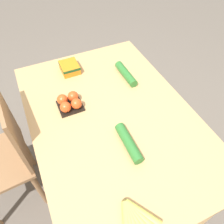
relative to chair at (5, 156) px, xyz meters
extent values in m
plane|color=#665B51|center=(-0.14, -0.67, -0.49)|extent=(12.00, 12.00, 0.00)
cube|color=tan|center=(-0.14, -0.67, 0.21)|extent=(1.37, 0.94, 0.03)
cylinder|color=tan|center=(-0.77, -1.08, -0.15)|extent=(0.06, 0.06, 0.69)
cylinder|color=tan|center=(0.48, -1.08, -0.15)|extent=(0.06, 0.06, 0.69)
cylinder|color=tan|center=(0.48, -0.27, -0.15)|extent=(0.06, 0.06, 0.69)
cube|color=#8E6642|center=(0.01, -0.12, 0.21)|extent=(0.39, 0.05, 0.47)
cylinder|color=#8E6642|center=(0.19, -0.09, -0.27)|extent=(0.04, 0.04, 0.45)
cylinder|color=#8E6642|center=(-0.17, -0.12, -0.27)|extent=(0.04, 0.04, 0.45)
sphere|color=brown|center=(-0.63, -0.52, 0.25)|extent=(0.03, 0.03, 0.03)
cylinder|color=#CCC651|center=(-0.71, -0.49, 0.25)|extent=(0.17, 0.10, 0.04)
cylinder|color=#CCC651|center=(-0.71, -0.50, 0.25)|extent=(0.17, 0.07, 0.04)
cylinder|color=#CCC651|center=(-0.72, -0.51, 0.25)|extent=(0.17, 0.05, 0.04)
cylinder|color=#CCC651|center=(-0.72, -0.53, 0.25)|extent=(0.17, 0.05, 0.04)
cylinder|color=#CCC651|center=(-0.71, -0.54, 0.25)|extent=(0.17, 0.08, 0.04)
cylinder|color=#CCC651|center=(-0.71, -0.55, 0.25)|extent=(0.17, 0.10, 0.04)
cylinder|color=#CCC651|center=(-0.70, -0.56, 0.25)|extent=(0.16, 0.12, 0.04)
cube|color=black|center=(0.03, -0.47, 0.23)|extent=(0.14, 0.14, 0.01)
sphere|color=#DB4C1E|center=(-0.01, -0.50, 0.27)|extent=(0.07, 0.07, 0.07)
sphere|color=#DB4C1E|center=(0.06, -0.50, 0.27)|extent=(0.07, 0.07, 0.07)
sphere|color=#DB4C1E|center=(-0.01, -0.44, 0.27)|extent=(0.07, 0.07, 0.07)
sphere|color=#DB4C1E|center=(0.06, -0.44, 0.27)|extent=(0.07, 0.07, 0.07)
cube|color=orange|center=(0.36, -0.57, 0.26)|extent=(0.14, 0.12, 0.06)
cube|color=#19471E|center=(0.36, -0.57, 0.28)|extent=(0.14, 0.12, 0.02)
cylinder|color=#2D702D|center=(0.14, -0.91, 0.25)|extent=(0.24, 0.06, 0.05)
cylinder|color=#2D702D|center=(-0.37, -0.67, 0.25)|extent=(0.24, 0.06, 0.05)
camera|label=1|loc=(-0.90, -0.33, 1.22)|focal=35.00mm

